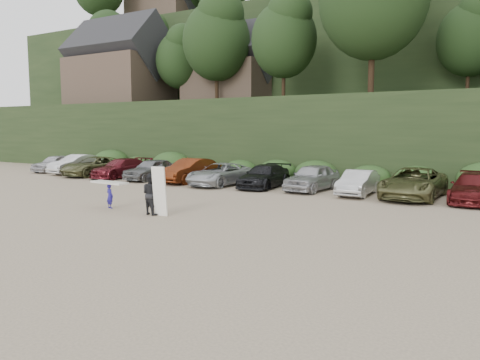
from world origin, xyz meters
The scene contains 5 objects.
ground centered at (0.00, 0.00, 0.00)m, with size 120.00×120.00×0.00m, color tan.
hillside_backdrop centered at (-0.26, 35.93, 11.22)m, with size 90.00×41.50×28.00m.
parked_cars centered at (-2.33, 10.06, 0.75)m, with size 39.53×6.23×1.63m.
child_surfer centered at (-3.39, -0.25, 0.84)m, with size 2.11×0.75×1.24m.
adult_surfer centered at (-0.62, -0.47, 0.91)m, with size 1.35×0.81×2.10m.
Camera 1 is at (12.81, -15.46, 3.69)m, focal length 35.00 mm.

